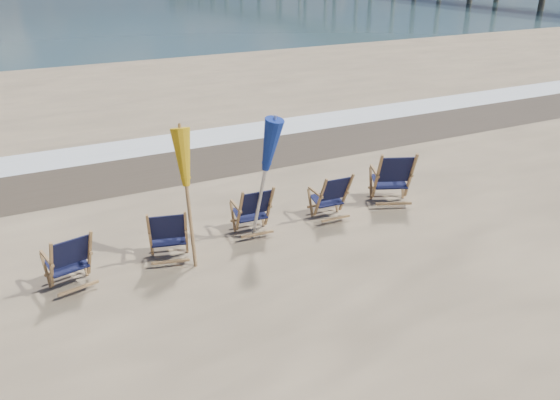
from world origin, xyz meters
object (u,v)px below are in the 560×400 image
(beach_chair_3, at_px, (346,194))
(umbrella_yellow, at_px, (186,166))
(beach_chair_0, at_px, (90,255))
(umbrella_blue, at_px, (262,149))
(beach_chair_2, at_px, (270,208))
(beach_chair_1, at_px, (186,234))
(beach_chair_4, at_px, (411,178))

(beach_chair_3, height_order, umbrella_yellow, umbrella_yellow)
(beach_chair_0, bearing_deg, umbrella_yellow, 168.84)
(umbrella_yellow, height_order, umbrella_blue, umbrella_blue)
(beach_chair_2, height_order, umbrella_yellow, umbrella_yellow)
(beach_chair_1, distance_m, umbrella_blue, 1.73)
(beach_chair_4, bearing_deg, umbrella_yellow, 23.66)
(beach_chair_0, xyz_separation_m, beach_chair_4, (5.73, 0.15, 0.09))
(beach_chair_3, bearing_deg, umbrella_blue, 5.53)
(beach_chair_1, relative_size, beach_chair_3, 1.04)
(beach_chair_0, distance_m, umbrella_yellow, 1.84)
(beach_chair_0, bearing_deg, beach_chair_3, 170.27)
(beach_chair_0, relative_size, beach_chair_3, 1.02)
(beach_chair_2, distance_m, beach_chair_3, 1.47)
(beach_chair_2, height_order, beach_chair_4, beach_chair_4)
(beach_chair_4, bearing_deg, beach_chair_2, 19.33)
(beach_chair_3, height_order, beach_chair_4, beach_chair_4)
(beach_chair_2, distance_m, umbrella_yellow, 1.82)
(beach_chair_3, relative_size, umbrella_blue, 0.43)
(beach_chair_4, bearing_deg, umbrella_blue, 22.79)
(beach_chair_0, height_order, beach_chair_1, beach_chair_1)
(beach_chair_1, bearing_deg, beach_chair_0, 14.04)
(beach_chair_1, bearing_deg, umbrella_yellow, -144.53)
(umbrella_blue, bearing_deg, beach_chair_0, -177.57)
(beach_chair_4, distance_m, umbrella_yellow, 4.37)
(beach_chair_1, relative_size, umbrella_blue, 0.45)
(beach_chair_1, relative_size, umbrella_yellow, 0.46)
(beach_chair_0, height_order, umbrella_blue, umbrella_blue)
(beach_chair_2, relative_size, beach_chair_3, 1.02)
(beach_chair_2, bearing_deg, umbrella_yellow, 12.83)
(beach_chair_0, bearing_deg, beach_chair_1, 167.61)
(beach_chair_0, relative_size, beach_chair_4, 0.84)
(umbrella_yellow, bearing_deg, umbrella_blue, 3.59)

